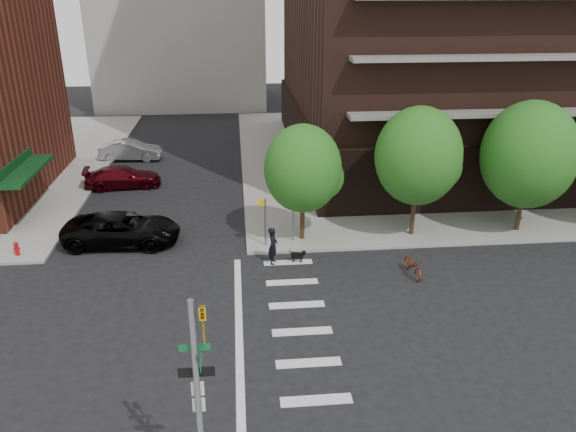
# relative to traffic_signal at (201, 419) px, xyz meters

# --- Properties ---
(ground) EXTENTS (120.00, 120.00, 0.00)m
(ground) POSITION_rel_traffic_signal_xyz_m (0.47, 7.49, -2.70)
(ground) COLOR black
(ground) RESTS_ON ground
(sidewalk_ne) EXTENTS (39.00, 33.00, 0.15)m
(sidewalk_ne) POSITION_rel_traffic_signal_xyz_m (20.97, 30.99, -2.62)
(sidewalk_ne) COLOR gray
(sidewalk_ne) RESTS_ON ground
(crosswalk) EXTENTS (3.85, 13.00, 0.01)m
(crosswalk) POSITION_rel_traffic_signal_xyz_m (2.68, 7.49, -2.69)
(crosswalk) COLOR silver
(crosswalk) RESTS_ON ground
(tree_a) EXTENTS (4.00, 4.00, 5.90)m
(tree_a) POSITION_rel_traffic_signal_xyz_m (4.47, 15.99, 1.35)
(tree_a) COLOR #301E11
(tree_a) RESTS_ON sidewalk_ne
(tree_b) EXTENTS (4.50, 4.50, 6.65)m
(tree_b) POSITION_rel_traffic_signal_xyz_m (10.47, 15.99, 1.85)
(tree_b) COLOR #301E11
(tree_b) RESTS_ON sidewalk_ne
(tree_c) EXTENTS (5.00, 5.00, 6.80)m
(tree_c) POSITION_rel_traffic_signal_xyz_m (16.47, 15.99, 1.75)
(tree_c) COLOR #301E11
(tree_c) RESTS_ON sidewalk_ne
(traffic_signal) EXTENTS (0.90, 0.75, 6.00)m
(traffic_signal) POSITION_rel_traffic_signal_xyz_m (0.00, 0.00, 0.00)
(traffic_signal) COLOR slate
(traffic_signal) RESTS_ON sidewalk_s
(pedestrian_signal) EXTENTS (2.18, 0.67, 2.60)m
(pedestrian_signal) POSITION_rel_traffic_signal_xyz_m (2.79, 15.42, -0.84)
(pedestrian_signal) COLOR slate
(pedestrian_signal) RESTS_ON sidewalk_ne
(fire_hydrant) EXTENTS (0.24, 0.24, 0.73)m
(fire_hydrant) POSITION_rel_traffic_signal_xyz_m (-10.03, 15.29, -2.15)
(fire_hydrant) COLOR #A50C0C
(fire_hydrant) RESTS_ON sidewalk_nw
(parked_car_black) EXTENTS (3.11, 6.15, 1.67)m
(parked_car_black) POSITION_rel_traffic_signal_xyz_m (-5.03, 16.49, -1.87)
(parked_car_black) COLOR black
(parked_car_black) RESTS_ON ground
(parked_car_maroon) EXTENTS (2.52, 5.17, 1.45)m
(parked_car_maroon) POSITION_rel_traffic_signal_xyz_m (-6.59, 25.63, -1.97)
(parked_car_maroon) COLOR #45060E
(parked_car_maroon) RESTS_ON ground
(parked_car_silver) EXTENTS (1.90, 4.79, 1.55)m
(parked_car_silver) POSITION_rel_traffic_signal_xyz_m (-7.10, 32.07, -1.92)
(parked_car_silver) COLOR #94969B
(parked_car_silver) RESTS_ON ground
(scooter) EXTENTS (0.86, 1.97, 1.00)m
(scooter) POSITION_rel_traffic_signal_xyz_m (9.23, 11.70, -2.20)
(scooter) COLOR maroon
(scooter) RESTS_ON ground
(dog_walker) EXTENTS (0.78, 0.60, 1.90)m
(dog_walker) POSITION_rel_traffic_signal_xyz_m (2.74, 13.49, -1.75)
(dog_walker) COLOR black
(dog_walker) RESTS_ON ground
(dog) EXTENTS (0.74, 0.31, 0.61)m
(dog) POSITION_rel_traffic_signal_xyz_m (3.97, 13.50, -2.31)
(dog) COLOR black
(dog) RESTS_ON ground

